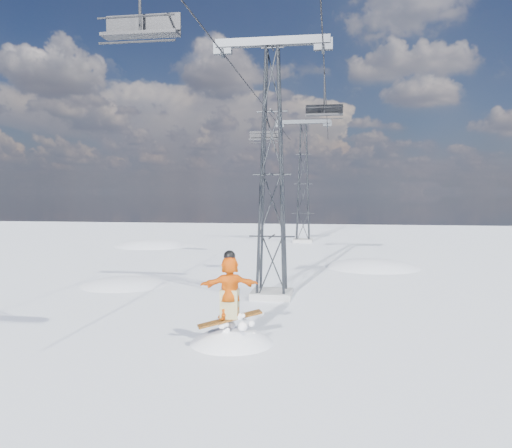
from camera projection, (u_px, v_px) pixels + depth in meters
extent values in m
plane|color=white|center=(213.00, 354.00, 14.58)|extent=(120.00, 120.00, 0.00)
sphere|color=white|center=(127.00, 430.00, 25.98)|extent=(16.00, 16.00, 16.00)
sphere|color=white|center=(370.00, 413.00, 32.07)|extent=(20.00, 20.00, 20.00)
sphere|color=white|center=(156.00, 361.00, 44.66)|extent=(22.00, 22.00, 22.00)
cube|color=#999999|center=(272.00, 294.00, 22.35)|extent=(1.80, 1.80, 0.30)
cube|color=#272A2E|center=(272.00, 42.00, 21.64)|extent=(5.00, 0.35, 0.35)
cube|color=#272A2E|center=(223.00, 49.00, 21.98)|extent=(0.80, 0.25, 0.50)
cube|color=#272A2E|center=(323.00, 44.00, 21.33)|extent=(0.80, 0.25, 0.50)
cube|color=#999999|center=(303.00, 241.00, 47.02)|extent=(1.80, 1.80, 0.30)
cube|color=#272A2E|center=(304.00, 122.00, 46.32)|extent=(5.00, 0.35, 0.35)
cube|color=#272A2E|center=(280.00, 124.00, 46.66)|extent=(0.80, 0.25, 0.50)
cube|color=#272A2E|center=(327.00, 124.00, 46.00)|extent=(0.80, 0.25, 0.50)
cylinder|color=black|center=(260.00, 100.00, 33.35)|extent=(0.06, 51.00, 0.06)
cylinder|color=black|center=(326.00, 99.00, 32.69)|extent=(0.06, 51.00, 0.06)
sphere|color=white|center=(232.00, 397.00, 15.76)|extent=(4.40, 4.40, 4.40)
cube|color=#B76618|center=(230.00, 319.00, 15.30)|extent=(1.97, 1.14, 0.42)
imported|color=#EB600A|center=(230.00, 287.00, 15.23)|extent=(1.89, 1.07, 1.94)
cube|color=#9A905F|center=(230.00, 304.00, 15.27)|extent=(0.64, 0.55, 0.89)
sphere|color=black|center=(230.00, 256.00, 15.17)|extent=(0.36, 0.36, 0.36)
cube|color=black|center=(140.00, 35.00, 12.53)|extent=(1.98, 0.44, 0.08)
cube|color=black|center=(143.00, 25.00, 12.73)|extent=(1.98, 0.06, 0.54)
cylinder|color=black|center=(137.00, 42.00, 12.30)|extent=(1.98, 0.06, 0.06)
cylinder|color=black|center=(136.00, 16.00, 12.21)|extent=(1.98, 0.05, 0.05)
cylinder|color=black|center=(324.00, 94.00, 25.71)|extent=(0.08, 0.08, 2.13)
cube|color=black|center=(324.00, 115.00, 25.77)|extent=(1.93, 0.43, 0.08)
cube|color=black|center=(324.00, 110.00, 25.97)|extent=(1.93, 0.06, 0.53)
cylinder|color=black|center=(324.00, 119.00, 25.55)|extent=(1.93, 0.06, 0.06)
cylinder|color=black|center=(324.00, 107.00, 25.47)|extent=(1.93, 0.05, 0.05)
cylinder|color=black|center=(264.00, 123.00, 35.62)|extent=(0.09, 0.09, 2.34)
cube|color=black|center=(264.00, 139.00, 35.69)|extent=(2.13, 0.48, 0.09)
cube|color=black|center=(264.00, 135.00, 35.91)|extent=(2.13, 0.06, 0.59)
cylinder|color=black|center=(263.00, 143.00, 35.45)|extent=(2.13, 0.06, 0.06)
cylinder|color=black|center=(263.00, 133.00, 35.36)|extent=(2.13, 0.05, 0.05)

